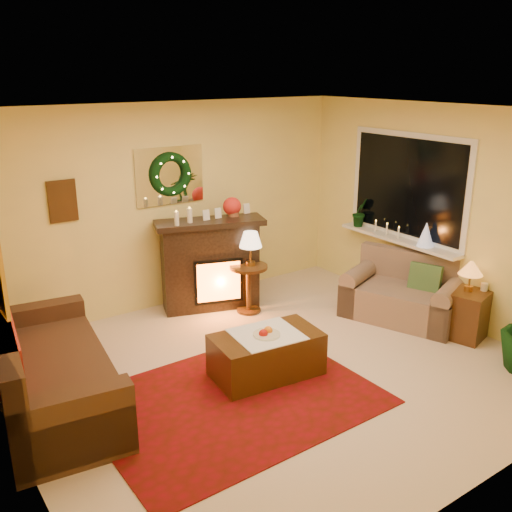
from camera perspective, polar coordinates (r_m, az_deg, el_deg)
floor at (r=6.03m, az=1.95°, el=-11.31°), size 5.00×5.00×0.00m
ceiling at (r=5.26m, az=2.26°, el=14.18°), size 5.00×5.00×0.00m
wall_back at (r=7.36m, az=-8.54°, el=4.90°), size 5.00×5.00×0.00m
wall_front at (r=4.07m, az=21.68°, el=-7.40°), size 5.00×5.00×0.00m
wall_left at (r=4.55m, az=-24.07°, el=-4.98°), size 4.50×4.50×0.00m
wall_right at (r=7.24m, az=18.15°, el=3.97°), size 4.50×4.50×0.00m
area_rug at (r=5.53m, az=-2.18°, el=-14.17°), size 2.58×1.95×0.01m
sofa at (r=5.57m, az=-19.63°, el=-10.07°), size 1.20×2.22×0.91m
red_throw at (r=5.66m, az=-20.87°, el=-9.46°), size 0.75×1.22×0.02m
fireplace at (r=7.33m, az=-4.60°, el=-1.11°), size 1.27×0.74×1.11m
poinsettia at (r=7.30m, az=-2.42°, el=4.98°), size 0.23×0.23×0.23m
mantel_candle_a at (r=6.90m, az=-7.94°, el=3.69°), size 0.06×0.06×0.17m
mantel_candle_b at (r=7.01m, az=-6.65°, el=3.98°), size 0.06×0.06×0.19m
mantel_mirror at (r=7.26m, az=-8.62°, el=7.95°), size 0.92×0.02×0.72m
wreath at (r=7.22m, az=-8.48°, el=8.06°), size 0.55×0.11×0.55m
wall_art at (r=6.81m, az=-18.78°, el=5.22°), size 0.32×0.03×0.48m
loveseat at (r=7.24m, az=14.48°, el=-2.99°), size 1.24×1.57×0.80m
window_frame at (r=7.51m, az=14.94°, el=6.71°), size 0.03×1.86×1.36m
window_glass at (r=7.49m, az=14.87°, el=6.69°), size 0.02×1.70×1.22m
window_sill at (r=7.59m, az=14.01°, el=1.60°), size 0.22×1.86×0.04m
mini_tree at (r=7.28m, az=16.63°, el=2.08°), size 0.21×0.21×0.31m
sill_plant at (r=8.00m, az=10.35°, el=4.30°), size 0.28×0.22×0.51m
side_table_round at (r=7.25m, az=-0.74°, el=-3.19°), size 0.51×0.51×0.62m
lamp_cream at (r=7.08m, az=-0.55°, el=1.04°), size 0.29×0.29×0.44m
end_table_square at (r=7.03m, az=20.15°, el=-5.56°), size 0.56×0.56×0.56m
lamp_tiffany at (r=6.89m, az=20.63°, el=-1.83°), size 0.27×0.27×0.40m
coffee_table at (r=5.83m, az=1.05°, el=-10.02°), size 1.14×0.71×0.45m
fruit_bowl at (r=5.70m, az=1.07°, el=-8.03°), size 0.27×0.27×0.06m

